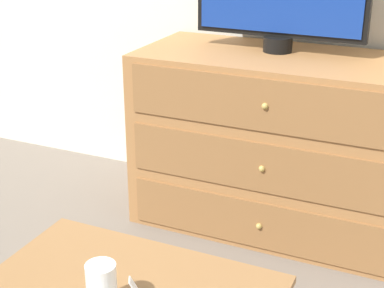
% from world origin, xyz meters
% --- Properties ---
extents(ground_plane, '(12.00, 12.00, 0.00)m').
position_xyz_m(ground_plane, '(0.00, 0.00, 0.00)').
color(ground_plane, '#70665B').
extents(dresser, '(1.18, 0.54, 0.73)m').
position_xyz_m(dresser, '(0.05, -0.29, 0.37)').
color(dresser, '#9E6B3D').
rests_on(dresser, ground_plane).
extents(drink_cup, '(0.07, 0.07, 0.11)m').
position_xyz_m(drink_cup, '(-0.01, -1.55, 0.47)').
color(drink_cup, white).
rests_on(drink_cup, coffee_table).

